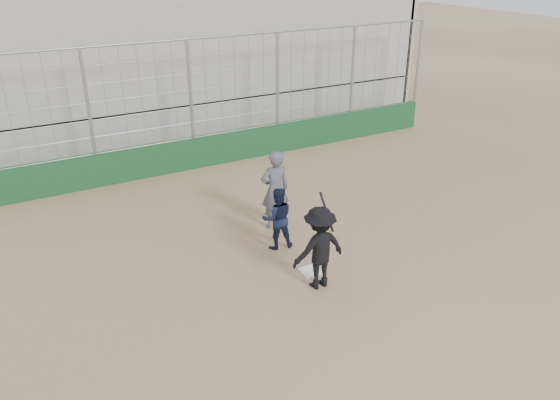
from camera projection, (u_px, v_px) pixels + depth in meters
ground at (311, 271)px, 11.94m from camera, size 90.00×90.00×0.00m
home_plate at (311, 271)px, 11.93m from camera, size 0.44×0.44×0.02m
backstop at (194, 139)px, 17.07m from camera, size 18.10×0.25×4.04m
bleachers at (142, 50)px, 20.16m from camera, size 20.25×6.70×6.98m
batter_at_plate at (319, 248)px, 11.08m from camera, size 1.17×0.77×1.95m
catcher_crouched at (278, 228)px, 12.65m from camera, size 0.85×0.72×1.05m
umpire at (275, 194)px, 13.47m from camera, size 0.79×0.57×1.81m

